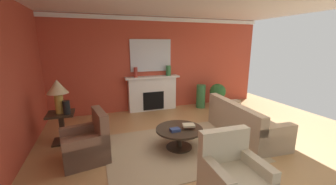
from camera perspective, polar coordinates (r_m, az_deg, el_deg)
ground_plane at (r=4.85m, az=8.32°, el=-13.94°), size 9.01×9.01×0.00m
wall_fireplace at (r=7.12m, az=-2.61°, el=7.76°), size 7.53×0.12×3.05m
wall_window at (r=4.39m, az=-38.65°, el=1.42°), size 0.12×6.46×3.05m
ceiling_panel at (r=4.66m, az=7.82°, el=23.93°), size 7.53×6.46×0.06m
crown_moulding at (r=7.05m, az=-2.54°, el=19.45°), size 7.53×0.08×0.12m
area_rug at (r=4.68m, az=3.04°, el=-14.80°), size 3.08×2.27×0.01m
fireplace at (r=7.00m, az=-4.27°, el=-0.44°), size 1.80×0.35×1.16m
mantel_mirror at (r=6.93m, az=-4.72°, el=10.08°), size 1.36×0.04×1.03m
sofa at (r=5.44m, az=19.96°, el=-8.08°), size 1.04×2.16×0.85m
armchair_near_window at (r=4.42m, az=-21.31°, el=-13.14°), size 0.93×0.93×0.95m
armchair_facing_fireplace at (r=3.39m, az=17.32°, el=-21.41°), size 0.83×0.83×0.95m
coffee_table at (r=4.53m, az=3.09°, el=-11.12°), size 1.00×1.00×0.45m
side_table at (r=5.32m, az=-27.05°, el=-8.06°), size 0.56×0.56×0.70m
table_lamp at (r=5.10m, az=-28.01°, el=0.63°), size 0.44×0.44×0.75m
vase_mantel_left at (r=6.69m, az=-8.84°, el=5.48°), size 0.12×0.12×0.32m
vase_on_side_table at (r=5.05m, az=-26.06°, el=-3.68°), size 0.15×0.15×0.30m
vase_mantel_right at (r=6.98m, az=0.11°, el=6.04°), size 0.17×0.17×0.34m
vase_tall_corner at (r=7.38m, az=8.96°, el=-1.02°), size 0.32×0.32×0.81m
book_red_cover at (r=4.33m, az=1.94°, el=-10.20°), size 0.20×0.15×0.06m
book_art_folio at (r=4.45m, az=5.67°, el=-8.92°), size 0.29×0.24×0.04m
potted_plant at (r=7.56m, az=13.43°, el=-0.20°), size 0.56×0.56×0.83m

